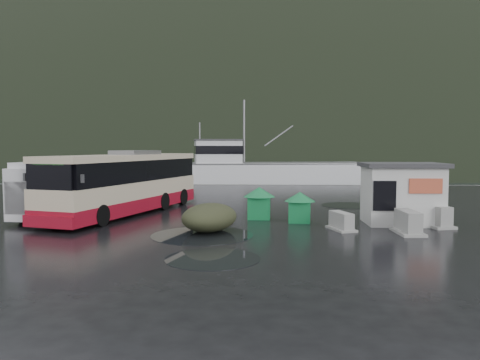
{
  "coord_description": "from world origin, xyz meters",
  "views": [
    {
      "loc": [
        2.18,
        -20.87,
        3.28
      ],
      "look_at": [
        1.24,
        1.66,
        1.7
      ],
      "focal_mm": 35.0,
      "sensor_mm": 36.0,
      "label": 1
    }
  ],
  "objects_px": {
    "ticket_kiosk": "(401,224)",
    "fishing_trawler": "(270,180)",
    "white_van": "(67,216)",
    "coach_bus": "(127,214)",
    "dome_tent": "(210,231)",
    "jersey_barrier_b": "(408,233)",
    "jersey_barrier_c": "(435,226)",
    "jersey_barrier_a": "(341,230)",
    "waste_bin_left": "(259,219)",
    "waste_bin_right": "(300,222)"
  },
  "relations": [
    {
      "from": "ticket_kiosk",
      "to": "fishing_trawler",
      "type": "height_order",
      "value": "fishing_trawler"
    },
    {
      "from": "white_van",
      "to": "fishing_trawler",
      "type": "relative_size",
      "value": 0.27
    },
    {
      "from": "coach_bus",
      "to": "dome_tent",
      "type": "xyz_separation_m",
      "value": [
        4.62,
        -4.72,
        0.0
      ]
    },
    {
      "from": "jersey_barrier_b",
      "to": "jersey_barrier_c",
      "type": "bearing_deg",
      "value": 45.81
    },
    {
      "from": "coach_bus",
      "to": "white_van",
      "type": "bearing_deg",
      "value": -141.93
    },
    {
      "from": "coach_bus",
      "to": "fishing_trawler",
      "type": "distance_m",
      "value": 26.01
    },
    {
      "from": "ticket_kiosk",
      "to": "fishing_trawler",
      "type": "relative_size",
      "value": 0.14
    },
    {
      "from": "jersey_barrier_b",
      "to": "fishing_trawler",
      "type": "relative_size",
      "value": 0.08
    },
    {
      "from": "ticket_kiosk",
      "to": "jersey_barrier_c",
      "type": "relative_size",
      "value": 1.88
    },
    {
      "from": "ticket_kiosk",
      "to": "fishing_trawler",
      "type": "bearing_deg",
      "value": 100.89
    },
    {
      "from": "coach_bus",
      "to": "jersey_barrier_a",
      "type": "xyz_separation_m",
      "value": [
        9.81,
        -4.22,
        0.0
      ]
    },
    {
      "from": "white_van",
      "to": "jersey_barrier_c",
      "type": "bearing_deg",
      "value": -1.41
    },
    {
      "from": "jersey_barrier_b",
      "to": "coach_bus",
      "type": "bearing_deg",
      "value": 158.22
    },
    {
      "from": "ticket_kiosk",
      "to": "fishing_trawler",
      "type": "xyz_separation_m",
      "value": [
        -5.01,
        27.42,
        0.0
      ]
    },
    {
      "from": "fishing_trawler",
      "to": "jersey_barrier_b",
      "type": "bearing_deg",
      "value": -91.54
    },
    {
      "from": "dome_tent",
      "to": "coach_bus",
      "type": "bearing_deg",
      "value": 134.39
    },
    {
      "from": "fishing_trawler",
      "to": "dome_tent",
      "type": "bearing_deg",
      "value": -106.12
    },
    {
      "from": "jersey_barrier_a",
      "to": "fishing_trawler",
      "type": "bearing_deg",
      "value": 94.26
    },
    {
      "from": "waste_bin_left",
      "to": "jersey_barrier_c",
      "type": "distance_m",
      "value": 7.52
    },
    {
      "from": "waste_bin_left",
      "to": "waste_bin_right",
      "type": "distance_m",
      "value": 2.02
    },
    {
      "from": "waste_bin_left",
      "to": "dome_tent",
      "type": "distance_m",
      "value": 3.86
    },
    {
      "from": "dome_tent",
      "to": "ticket_kiosk",
      "type": "height_order",
      "value": "ticket_kiosk"
    },
    {
      "from": "white_van",
      "to": "ticket_kiosk",
      "type": "relative_size",
      "value": 1.9
    },
    {
      "from": "jersey_barrier_b",
      "to": "fishing_trawler",
      "type": "distance_m",
      "value": 30.09
    },
    {
      "from": "coach_bus",
      "to": "jersey_barrier_c",
      "type": "height_order",
      "value": "coach_bus"
    },
    {
      "from": "white_van",
      "to": "jersey_barrier_a",
      "type": "relative_size",
      "value": 4.46
    },
    {
      "from": "waste_bin_left",
      "to": "waste_bin_right",
      "type": "relative_size",
      "value": 1.09
    },
    {
      "from": "white_van",
      "to": "jersey_barrier_b",
      "type": "distance_m",
      "value": 15.31
    },
    {
      "from": "waste_bin_right",
      "to": "jersey_barrier_c",
      "type": "relative_size",
      "value": 0.75
    },
    {
      "from": "white_van",
      "to": "waste_bin_right",
      "type": "distance_m",
      "value": 11.01
    },
    {
      "from": "ticket_kiosk",
      "to": "waste_bin_right",
      "type": "bearing_deg",
      "value": 177.68
    },
    {
      "from": "coach_bus",
      "to": "jersey_barrier_c",
      "type": "bearing_deg",
      "value": 3.14
    },
    {
      "from": "coach_bus",
      "to": "fishing_trawler",
      "type": "bearing_deg",
      "value": 89.03
    },
    {
      "from": "jersey_barrier_a",
      "to": "fishing_trawler",
      "type": "relative_size",
      "value": 0.06
    },
    {
      "from": "coach_bus",
      "to": "jersey_barrier_b",
      "type": "bearing_deg",
      "value": -5.65
    },
    {
      "from": "dome_tent",
      "to": "ticket_kiosk",
      "type": "distance_m",
      "value": 8.33
    },
    {
      "from": "coach_bus",
      "to": "ticket_kiosk",
      "type": "height_order",
      "value": "coach_bus"
    },
    {
      "from": "white_van",
      "to": "jersey_barrier_c",
      "type": "height_order",
      "value": "white_van"
    },
    {
      "from": "waste_bin_right",
      "to": "fishing_trawler",
      "type": "relative_size",
      "value": 0.06
    },
    {
      "from": "waste_bin_right",
      "to": "ticket_kiosk",
      "type": "bearing_deg",
      "value": -2.85
    },
    {
      "from": "dome_tent",
      "to": "ticket_kiosk",
      "type": "xyz_separation_m",
      "value": [
        8.04,
        2.16,
        0.0
      ]
    },
    {
      "from": "white_van",
      "to": "waste_bin_right",
      "type": "xyz_separation_m",
      "value": [
        10.94,
        -1.29,
        0.0
      ]
    },
    {
      "from": "jersey_barrier_c",
      "to": "waste_bin_left",
      "type": "bearing_deg",
      "value": 166.01
    },
    {
      "from": "white_van",
      "to": "fishing_trawler",
      "type": "distance_m",
      "value": 27.86
    },
    {
      "from": "white_van",
      "to": "ticket_kiosk",
      "type": "bearing_deg",
      "value": 0.38
    },
    {
      "from": "coach_bus",
      "to": "ticket_kiosk",
      "type": "relative_size",
      "value": 3.33
    },
    {
      "from": "waste_bin_right",
      "to": "dome_tent",
      "type": "height_order",
      "value": "waste_bin_right"
    },
    {
      "from": "jersey_barrier_c",
      "to": "fishing_trawler",
      "type": "distance_m",
      "value": 28.73
    },
    {
      "from": "white_van",
      "to": "waste_bin_left",
      "type": "height_order",
      "value": "white_van"
    },
    {
      "from": "coach_bus",
      "to": "dome_tent",
      "type": "bearing_deg",
      "value": -29.48
    }
  ]
}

